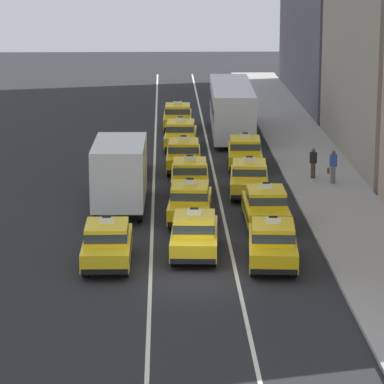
{
  "coord_description": "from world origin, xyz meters",
  "views": [
    {
      "loc": [
        -1.08,
        -36.9,
        12.17
      ],
      "look_at": [
        0.16,
        8.14,
        1.3
      ],
      "focal_mm": 98.24,
      "sensor_mm": 36.0,
      "label": 1
    }
  ],
  "objects_px": {
    "box_truck_left_second": "(121,171)",
    "taxi_center_nearest": "(194,234)",
    "taxi_center_fourth": "(184,155)",
    "pedestrian_mid_block": "(313,163)",
    "taxi_right_third": "(249,177)",
    "taxi_right_fourth": "(245,152)",
    "taxi_right_second": "(266,206)",
    "taxi_center_third": "(190,176)",
    "pedestrian_near_crosswalk": "(333,167)",
    "taxi_center_second": "(190,201)",
    "bus_right_fifth": "(232,107)",
    "taxi_center_fifth": "(181,134)",
    "taxi_left_third": "(127,158)",
    "taxi_right_nearest": "(273,243)",
    "taxi_center_sixth": "(178,116)",
    "taxi_left_nearest": "(107,243)"
  },
  "relations": [
    {
      "from": "box_truck_left_second",
      "to": "taxi_center_nearest",
      "type": "height_order",
      "value": "box_truck_left_second"
    },
    {
      "from": "taxi_center_fourth",
      "to": "pedestrian_mid_block",
      "type": "relative_size",
      "value": 2.92
    },
    {
      "from": "taxi_center_nearest",
      "to": "taxi_right_third",
      "type": "xyz_separation_m",
      "value": [
        2.97,
        9.97,
        0.0
      ]
    },
    {
      "from": "taxi_right_fourth",
      "to": "taxi_right_second",
      "type": "bearing_deg",
      "value": -90.05
    },
    {
      "from": "taxi_center_third",
      "to": "pedestrian_mid_block",
      "type": "bearing_deg",
      "value": 21.92
    },
    {
      "from": "taxi_right_second",
      "to": "pedestrian_mid_block",
      "type": "xyz_separation_m",
      "value": [
        3.28,
        8.61,
        0.07
      ]
    },
    {
      "from": "pedestrian_near_crosswalk",
      "to": "taxi_center_second",
      "type": "bearing_deg",
      "value": -138.69
    },
    {
      "from": "taxi_right_second",
      "to": "bus_right_fifth",
      "type": "height_order",
      "value": "bus_right_fifth"
    },
    {
      "from": "taxi_center_third",
      "to": "taxi_center_fourth",
      "type": "bearing_deg",
      "value": 92.23
    },
    {
      "from": "taxi_center_fourth",
      "to": "pedestrian_near_crosswalk",
      "type": "xyz_separation_m",
      "value": [
        7.47,
        -3.82,
        0.12
      ]
    },
    {
      "from": "taxi_center_third",
      "to": "bus_right_fifth",
      "type": "relative_size",
      "value": 0.41
    },
    {
      "from": "taxi_center_fifth",
      "to": "box_truck_left_second",
      "type": "bearing_deg",
      "value": -101.9
    },
    {
      "from": "box_truck_left_second",
      "to": "taxi_left_third",
      "type": "xyz_separation_m",
      "value": [
        0.03,
        7.35,
        -0.9
      ]
    },
    {
      "from": "taxi_right_fourth",
      "to": "taxi_left_third",
      "type": "bearing_deg",
      "value": -167.21
    },
    {
      "from": "taxi_center_second",
      "to": "taxi_right_nearest",
      "type": "xyz_separation_m",
      "value": [
        2.99,
        -6.59,
        0.0
      ]
    },
    {
      "from": "bus_right_fifth",
      "to": "pedestrian_mid_block",
      "type": "bearing_deg",
      "value": -75.54
    },
    {
      "from": "taxi_center_sixth",
      "to": "taxi_left_third",
      "type": "bearing_deg",
      "value": -102.18
    },
    {
      "from": "taxi_right_fourth",
      "to": "pedestrian_mid_block",
      "type": "bearing_deg",
      "value": -45.49
    },
    {
      "from": "taxi_center_second",
      "to": "bus_right_fifth",
      "type": "xyz_separation_m",
      "value": [
        3.17,
        20.83,
        0.94
      ]
    },
    {
      "from": "taxi_right_nearest",
      "to": "taxi_right_fourth",
      "type": "relative_size",
      "value": 1.01
    },
    {
      "from": "taxi_right_second",
      "to": "pedestrian_near_crosswalk",
      "type": "bearing_deg",
      "value": 60.91
    },
    {
      "from": "taxi_right_fourth",
      "to": "bus_right_fifth",
      "type": "relative_size",
      "value": 0.41
    },
    {
      "from": "box_truck_left_second",
      "to": "pedestrian_mid_block",
      "type": "height_order",
      "value": "box_truck_left_second"
    },
    {
      "from": "taxi_center_fifth",
      "to": "pedestrian_mid_block",
      "type": "xyz_separation_m",
      "value": [
        6.69,
        -8.78,
        0.07
      ]
    },
    {
      "from": "taxi_center_third",
      "to": "taxi_right_third",
      "type": "height_order",
      "value": "same"
    },
    {
      "from": "taxi_right_second",
      "to": "bus_right_fifth",
      "type": "distance_m",
      "value": 21.75
    },
    {
      "from": "taxi_center_second",
      "to": "taxi_right_second",
      "type": "distance_m",
      "value": 3.39
    },
    {
      "from": "taxi_right_third",
      "to": "bus_right_fifth",
      "type": "height_order",
      "value": "bus_right_fifth"
    },
    {
      "from": "bus_right_fifth",
      "to": "taxi_right_third",
      "type": "bearing_deg",
      "value": -90.59
    },
    {
      "from": "taxi_center_fourth",
      "to": "pedestrian_mid_block",
      "type": "height_order",
      "value": "taxi_center_fourth"
    },
    {
      "from": "taxi_right_nearest",
      "to": "taxi_right_second",
      "type": "bearing_deg",
      "value": 87.21
    },
    {
      "from": "taxi_right_nearest",
      "to": "pedestrian_mid_block",
      "type": "bearing_deg",
      "value": 76.02
    },
    {
      "from": "taxi_right_nearest",
      "to": "bus_right_fifth",
      "type": "height_order",
      "value": "bus_right_fifth"
    },
    {
      "from": "taxi_center_nearest",
      "to": "bus_right_fifth",
      "type": "distance_m",
      "value": 26.27
    },
    {
      "from": "taxi_center_fourth",
      "to": "taxi_right_fourth",
      "type": "xyz_separation_m",
      "value": [
        3.37,
        0.72,
        0.0
      ]
    },
    {
      "from": "taxi_left_third",
      "to": "pedestrian_mid_block",
      "type": "relative_size",
      "value": 2.94
    },
    {
      "from": "taxi_right_nearest",
      "to": "bus_right_fifth",
      "type": "xyz_separation_m",
      "value": [
        0.18,
        27.42,
        0.94
      ]
    },
    {
      "from": "taxi_center_second",
      "to": "taxi_right_third",
      "type": "distance_m",
      "value": 5.6
    },
    {
      "from": "bus_right_fifth",
      "to": "pedestrian_mid_block",
      "type": "relative_size",
      "value": 7.15
    },
    {
      "from": "taxi_left_nearest",
      "to": "pedestrian_mid_block",
      "type": "bearing_deg",
      "value": 54.99
    },
    {
      "from": "taxi_left_nearest",
      "to": "taxi_right_nearest",
      "type": "relative_size",
      "value": 0.98
    },
    {
      "from": "taxi_right_nearest",
      "to": "pedestrian_mid_block",
      "type": "relative_size",
      "value": 2.97
    },
    {
      "from": "pedestrian_near_crosswalk",
      "to": "pedestrian_mid_block",
      "type": "bearing_deg",
      "value": 124.38
    },
    {
      "from": "taxi_center_fourth",
      "to": "taxi_right_second",
      "type": "xyz_separation_m",
      "value": [
        3.36,
        -11.21,
        0.0
      ]
    },
    {
      "from": "taxi_center_nearest",
      "to": "pedestrian_mid_block",
      "type": "relative_size",
      "value": 2.95
    },
    {
      "from": "taxi_right_nearest",
      "to": "pedestrian_mid_block",
      "type": "xyz_separation_m",
      "value": [
        3.56,
        14.3,
        0.07
      ]
    },
    {
      "from": "taxi_left_nearest",
      "to": "pedestrian_mid_block",
      "type": "xyz_separation_m",
      "value": [
        9.89,
        14.12,
        0.07
      ]
    },
    {
      "from": "pedestrian_mid_block",
      "to": "taxi_center_second",
      "type": "bearing_deg",
      "value": -130.39
    },
    {
      "from": "taxi_right_second",
      "to": "taxi_right_third",
      "type": "xyz_separation_m",
      "value": [
        -0.27,
        5.63,
        0.0
      ]
    },
    {
      "from": "taxi_center_fifth",
      "to": "taxi_right_third",
      "type": "distance_m",
      "value": 12.17
    }
  ]
}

